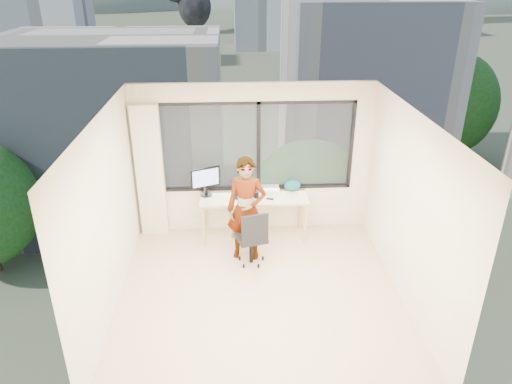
{
  "coord_description": "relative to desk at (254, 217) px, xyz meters",
  "views": [
    {
      "loc": [
        -0.37,
        -5.54,
        4.22
      ],
      "look_at": [
        0.0,
        1.0,
        1.15
      ],
      "focal_mm": 33.45,
      "sensor_mm": 36.0,
      "label": 1
    }
  ],
  "objects": [
    {
      "name": "window_wall",
      "position": [
        0.05,
        0.34,
        1.15
      ],
      "size": [
        3.3,
        0.16,
        1.55
      ],
      "primitive_type": null,
      "color": "black",
      "rests_on": "ground"
    },
    {
      "name": "exterior_ground",
      "position": [
        0.0,
        118.34,
        -14.38
      ],
      "size": [
        400.0,
        400.0,
        0.04
      ],
      "primitive_type": "cube",
      "color": "#515B3D",
      "rests_on": "ground"
    },
    {
      "name": "chair",
      "position": [
        -0.09,
        -0.82,
        0.1
      ],
      "size": [
        0.6,
        0.6,
        0.96
      ],
      "primitive_type": null,
      "rotation": [
        0.0,
        0.0,
        0.26
      ],
      "color": "black",
      "rests_on": "floor"
    },
    {
      "name": "game_console",
      "position": [
        0.29,
        0.2,
        0.41
      ],
      "size": [
        0.31,
        0.26,
        0.07
      ],
      "primitive_type": "cube",
      "rotation": [
        0.0,
        0.0,
        -0.01
      ],
      "color": "white",
      "rests_on": "desk"
    },
    {
      "name": "cellphone",
      "position": [
        0.27,
        -0.1,
        0.38
      ],
      "size": [
        0.13,
        0.09,
        0.01
      ],
      "primitive_type": "cube",
      "rotation": [
        0.0,
        0.0,
        -0.31
      ],
      "color": "black",
      "rests_on": "desk"
    },
    {
      "name": "person",
      "position": [
        -0.15,
        -0.63,
        0.47
      ],
      "size": [
        0.67,
        0.5,
        1.69
      ],
      "primitive_type": "imported",
      "rotation": [
        0.0,
        0.0,
        -0.16
      ],
      "color": "#2D2D33",
      "rests_on": "floor"
    },
    {
      "name": "wall_right",
      "position": [
        2.0,
        -1.66,
        0.93
      ],
      "size": [
        0.01,
        4.0,
        2.6
      ],
      "primitive_type": "cube",
      "color": "beige",
      "rests_on": "ground"
    },
    {
      "name": "tree_c",
      "position": [
        22.0,
        38.34,
        -9.38
      ],
      "size": [
        8.4,
        8.4,
        10.0
      ],
      "primitive_type": null,
      "color": "#1E4517",
      "rests_on": "exterior_ground"
    },
    {
      "name": "handbag",
      "position": [
        0.67,
        0.2,
        0.48
      ],
      "size": [
        0.3,
        0.19,
        0.21
      ],
      "primitive_type": "ellipsoid",
      "rotation": [
        0.0,
        0.0,
        -0.19
      ],
      "color": "#0C494D",
      "rests_on": "desk"
    },
    {
      "name": "curtain",
      "position": [
        -1.72,
        0.22,
        0.77
      ],
      "size": [
        0.45,
        0.14,
        2.3
      ],
      "primitive_type": "cube",
      "color": "#F5EBC0",
      "rests_on": "floor"
    },
    {
      "name": "ceiling",
      "position": [
        0.0,
        -1.66,
        2.23
      ],
      "size": [
        4.0,
        4.0,
        0.01
      ],
      "primitive_type": "cube",
      "color": "white",
      "rests_on": "ground"
    },
    {
      "name": "near_bldg_a",
      "position": [
        -9.0,
        28.34,
        -7.38
      ],
      "size": [
        16.0,
        12.0,
        14.0
      ],
      "primitive_type": "cube",
      "color": "beige",
      "rests_on": "exterior_ground"
    },
    {
      "name": "laptop",
      "position": [
        -0.17,
        -0.02,
        0.48
      ],
      "size": [
        0.41,
        0.43,
        0.2
      ],
      "primitive_type": null,
      "rotation": [
        0.0,
        0.0,
        -0.37
      ],
      "color": "black",
      "rests_on": "desk"
    },
    {
      "name": "desk",
      "position": [
        0.0,
        0.0,
        0.0
      ],
      "size": [
        1.8,
        0.6,
        0.75
      ],
      "primitive_type": "cube",
      "color": "#CAB387",
      "rests_on": "floor"
    },
    {
      "name": "near_bldg_b",
      "position": [
        12.0,
        36.34,
        -6.38
      ],
      "size": [
        14.0,
        13.0,
        16.0
      ],
      "primitive_type": "cube",
      "color": "silver",
      "rests_on": "exterior_ground"
    },
    {
      "name": "floor",
      "position": [
        0.0,
        -1.66,
        -0.38
      ],
      "size": [
        4.0,
        4.0,
        0.01
      ],
      "primitive_type": "cube",
      "color": "beige",
      "rests_on": "ground"
    },
    {
      "name": "hill_a",
      "position": [
        -120.0,
        318.34,
        -14.38
      ],
      "size": [
        288.0,
        216.0,
        90.0
      ],
      "primitive_type": "ellipsoid",
      "color": "slate",
      "rests_on": "exterior_ground"
    },
    {
      "name": "wall_front",
      "position": [
        0.0,
        -3.66,
        0.93
      ],
      "size": [
        4.0,
        0.01,
        2.6
      ],
      "primitive_type": "cube",
      "color": "beige",
      "rests_on": "ground"
    },
    {
      "name": "pen_cup",
      "position": [
        0.05,
        -0.03,
        0.43
      ],
      "size": [
        0.08,
        0.08,
        0.1
      ],
      "primitive_type": "cylinder",
      "rotation": [
        0.0,
        0.0,
        0.02
      ],
      "color": "black",
      "rests_on": "desk"
    },
    {
      "name": "monitor",
      "position": [
        -0.8,
        0.11,
        0.63
      ],
      "size": [
        0.51,
        0.29,
        0.51
      ],
      "primitive_type": null,
      "rotation": [
        0.0,
        0.0,
        0.38
      ],
      "color": "black",
      "rests_on": "desk"
    },
    {
      "name": "wall_left",
      "position": [
        -2.0,
        -1.66,
        0.93
      ],
      "size": [
        0.01,
        4.0,
        2.6
      ],
      "primitive_type": "cube",
      "color": "beige",
      "rests_on": "ground"
    },
    {
      "name": "tree_b",
      "position": [
        4.0,
        16.34,
        -9.88
      ],
      "size": [
        7.6,
        7.6,
        9.0
      ],
      "primitive_type": null,
      "color": "#1E4517",
      "rests_on": "exterior_ground"
    },
    {
      "name": "hill_b",
      "position": [
        100.0,
        318.34,
        -14.38
      ],
      "size": [
        300.0,
        220.0,
        96.0
      ],
      "primitive_type": "ellipsoid",
      "color": "slate",
      "rests_on": "exterior_ground"
    }
  ]
}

